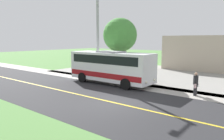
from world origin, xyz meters
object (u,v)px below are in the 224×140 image
at_px(shuttle_bus_front, 111,66).
at_px(tree_curbside, 120,35).
at_px(pedestrian_with_bags, 196,83).
at_px(street_light_pole, 97,31).

relative_size(shuttle_bus_front, tree_curbside, 1.31).
height_order(shuttle_bus_front, tree_curbside, tree_curbside).
xyz_separation_m(shuttle_bus_front, pedestrian_with_bags, (-0.45, 7.19, -0.72)).
height_order(pedestrian_with_bags, street_light_pole, street_light_pole).
bearing_deg(tree_curbside, shuttle_bus_front, 22.13).
distance_m(shuttle_bus_front, pedestrian_with_bags, 7.24).
bearing_deg(street_light_pole, pedestrian_with_bags, 90.20).
bearing_deg(tree_curbside, street_light_pole, -18.03).
bearing_deg(shuttle_bus_front, street_light_pole, -101.82).
height_order(shuttle_bus_front, pedestrian_with_bags, shuttle_bus_front).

